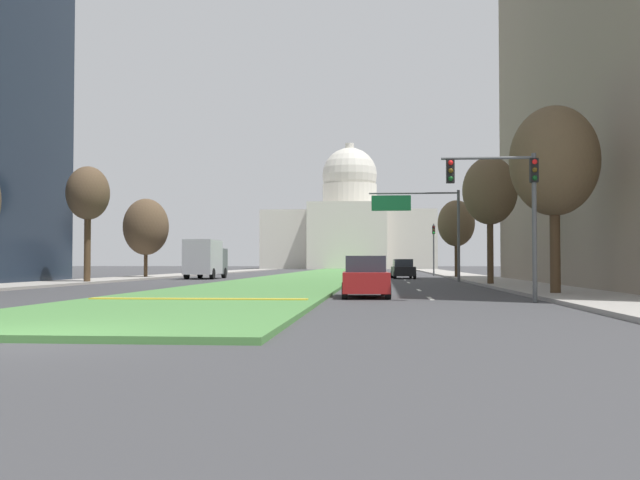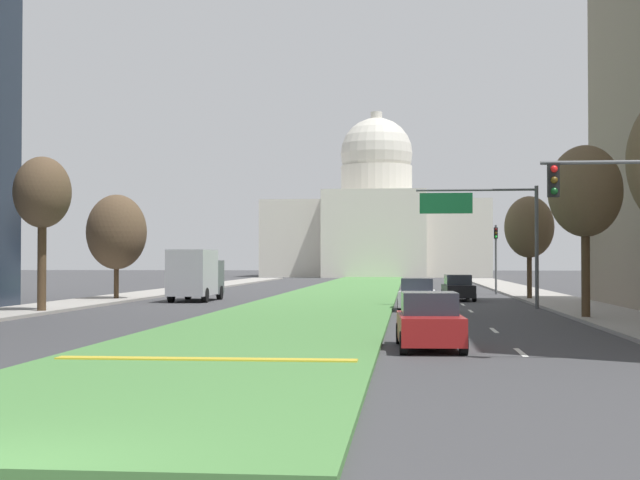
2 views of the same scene
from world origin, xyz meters
name	(u,v)px [view 2 (image 2 of 2)]	position (x,y,z in m)	size (l,w,h in m)	color
ground_plane	(349,291)	(0.00, 66.74, 0.00)	(293.67, 293.67, 0.00)	#3D3D3F
grass_median	(344,293)	(0.00, 60.07, 0.07)	(8.28, 120.14, 0.14)	#4C8442
median_curb_nose	(205,359)	(0.00, 11.78, 0.16)	(7.45, 0.50, 0.04)	gold
lane_dashes_right	(469,309)	(8.07, 38.23, 0.00)	(0.16, 45.80, 0.01)	silver
sidewalk_left	(140,295)	(-13.99, 53.39, 0.07)	(4.00, 120.14, 0.15)	#9E9991
sidewalk_right	(542,297)	(13.99, 53.39, 0.07)	(4.00, 120.14, 0.15)	#9E9991
capitol_building	(376,223)	(0.00, 132.64, 8.26)	(34.16, 22.66, 25.72)	beige
traffic_light_near_right	(636,212)	(10.65, 13.33, 3.80)	(3.34, 0.35, 5.20)	#515456
traffic_light_far_right	(496,250)	(11.49, 59.72, 3.31)	(0.28, 0.35, 5.20)	#515456
overhead_guide_sign	(490,220)	(9.25, 39.02, 4.68)	(6.43, 0.20, 6.50)	#515456
street_tree_left_mid	(42,194)	(-12.59, 32.35, 5.73)	(2.75, 2.75, 7.56)	#4C3823
street_tree_right_mid	(585,192)	(12.51, 29.94, 5.49)	(3.15, 3.15, 7.51)	#4C3823
street_tree_left_far	(117,232)	(-13.46, 46.40, 4.34)	(3.79, 3.79, 6.72)	#4C3823
street_tree_right_far	(529,227)	(12.59, 49.06, 4.65)	(3.13, 3.13, 6.63)	#4C3823
sedan_lead_stopped	(429,322)	(5.55, 16.51, 0.77)	(2.00, 4.27, 1.65)	maroon
sedan_midblock	(417,295)	(5.40, 37.06, 0.78)	(1.99, 4.37, 1.65)	#BCBCC1
sedan_distant	(458,288)	(8.08, 48.76, 0.77)	(2.03, 4.55, 1.64)	black
box_truck_delivery	(196,274)	(-8.32, 46.24, 1.68)	(2.40, 6.40, 3.20)	#4C5156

